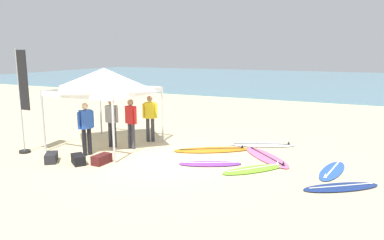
{
  "coord_description": "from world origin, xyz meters",
  "views": [
    {
      "loc": [
        5.46,
        -9.19,
        3.31
      ],
      "look_at": [
        0.27,
        1.61,
        1.0
      ],
      "focal_mm": 33.52,
      "sensor_mm": 36.0,
      "label": 1
    }
  ],
  "objects_px": {
    "surfboard_lime": "(254,169)",
    "person_grey": "(112,119)",
    "gear_bag_on_sand": "(102,159)",
    "gear_bag_near_tent": "(51,158)",
    "surfboard_purple": "(210,164)",
    "person_yellow": "(150,115)",
    "person_blue": "(86,125)",
    "surfboard_white": "(262,145)",
    "surfboard_orange": "(212,150)",
    "gear_bag_by_pole": "(78,159)",
    "canopy_tent": "(104,79)",
    "surfboard_blue": "(332,171)",
    "surfboard_pink": "(266,157)",
    "person_red": "(131,120)",
    "surfboard_navy": "(341,187)",
    "banner_flag": "(23,106)"
  },
  "relations": [
    {
      "from": "person_blue",
      "to": "gear_bag_near_tent",
      "type": "distance_m",
      "value": 1.43
    },
    {
      "from": "surfboard_orange",
      "to": "surfboard_white",
      "type": "bearing_deg",
      "value": 45.76
    },
    {
      "from": "canopy_tent",
      "to": "person_red",
      "type": "relative_size",
      "value": 1.75
    },
    {
      "from": "surfboard_purple",
      "to": "person_yellow",
      "type": "relative_size",
      "value": 1.1
    },
    {
      "from": "canopy_tent",
      "to": "surfboard_lime",
      "type": "distance_m",
      "value": 5.9
    },
    {
      "from": "person_red",
      "to": "person_grey",
      "type": "distance_m",
      "value": 0.72
    },
    {
      "from": "gear_bag_near_tent",
      "to": "surfboard_navy",
      "type": "bearing_deg",
      "value": 10.7
    },
    {
      "from": "person_red",
      "to": "person_grey",
      "type": "bearing_deg",
      "value": -169.47
    },
    {
      "from": "surfboard_white",
      "to": "banner_flag",
      "type": "bearing_deg",
      "value": -147.47
    },
    {
      "from": "person_yellow",
      "to": "surfboard_white",
      "type": "bearing_deg",
      "value": 17.15
    },
    {
      "from": "canopy_tent",
      "to": "person_grey",
      "type": "height_order",
      "value": "canopy_tent"
    },
    {
      "from": "gear_bag_near_tent",
      "to": "surfboard_orange",
      "type": "bearing_deg",
      "value": 39.98
    },
    {
      "from": "surfboard_lime",
      "to": "person_grey",
      "type": "relative_size",
      "value": 1.08
    },
    {
      "from": "surfboard_navy",
      "to": "person_blue",
      "type": "height_order",
      "value": "person_blue"
    },
    {
      "from": "surfboard_purple",
      "to": "person_red",
      "type": "relative_size",
      "value": 1.1
    },
    {
      "from": "surfboard_lime",
      "to": "surfboard_purple",
      "type": "bearing_deg",
      "value": -177.11
    },
    {
      "from": "surfboard_lime",
      "to": "person_yellow",
      "type": "distance_m",
      "value": 4.75
    },
    {
      "from": "surfboard_purple",
      "to": "surfboard_lime",
      "type": "relative_size",
      "value": 1.02
    },
    {
      "from": "canopy_tent",
      "to": "surfboard_pink",
      "type": "distance_m",
      "value": 6.0
    },
    {
      "from": "surfboard_purple",
      "to": "person_blue",
      "type": "distance_m",
      "value": 4.16
    },
    {
      "from": "surfboard_white",
      "to": "surfboard_navy",
      "type": "bearing_deg",
      "value": -48.08
    },
    {
      "from": "surfboard_lime",
      "to": "banner_flag",
      "type": "height_order",
      "value": "banner_flag"
    },
    {
      "from": "surfboard_purple",
      "to": "gear_bag_by_pole",
      "type": "relative_size",
      "value": 3.15
    },
    {
      "from": "canopy_tent",
      "to": "surfboard_blue",
      "type": "distance_m",
      "value": 7.79
    },
    {
      "from": "surfboard_purple",
      "to": "banner_flag",
      "type": "distance_m",
      "value": 6.3
    },
    {
      "from": "surfboard_navy",
      "to": "person_yellow",
      "type": "relative_size",
      "value": 1.13
    },
    {
      "from": "surfboard_purple",
      "to": "person_blue",
      "type": "xyz_separation_m",
      "value": [
        -3.98,
        -0.79,
        0.95
      ]
    },
    {
      "from": "banner_flag",
      "to": "person_yellow",
      "type": "bearing_deg",
      "value": 47.48
    },
    {
      "from": "surfboard_pink",
      "to": "gear_bag_by_pole",
      "type": "xyz_separation_m",
      "value": [
        -4.89,
        -3.03,
        0.1
      ]
    },
    {
      "from": "person_blue",
      "to": "surfboard_lime",
      "type": "bearing_deg",
      "value": 9.24
    },
    {
      "from": "canopy_tent",
      "to": "person_yellow",
      "type": "bearing_deg",
      "value": 51.18
    },
    {
      "from": "gear_bag_on_sand",
      "to": "gear_bag_near_tent",
      "type": "bearing_deg",
      "value": -160.2
    },
    {
      "from": "surfboard_orange",
      "to": "person_yellow",
      "type": "bearing_deg",
      "value": 175.94
    },
    {
      "from": "surfboard_lime",
      "to": "gear_bag_near_tent",
      "type": "bearing_deg",
      "value": -161.6
    },
    {
      "from": "surfboard_pink",
      "to": "gear_bag_near_tent",
      "type": "distance_m",
      "value": 6.62
    },
    {
      "from": "person_blue",
      "to": "surfboard_white",
      "type": "bearing_deg",
      "value": 37.02
    },
    {
      "from": "banner_flag",
      "to": "surfboard_orange",
      "type": "bearing_deg",
      "value": 28.39
    },
    {
      "from": "surfboard_pink",
      "to": "surfboard_navy",
      "type": "xyz_separation_m",
      "value": [
        2.3,
        -1.72,
        0.0
      ]
    },
    {
      "from": "gear_bag_near_tent",
      "to": "gear_bag_by_pole",
      "type": "relative_size",
      "value": 1.0
    },
    {
      "from": "surfboard_lime",
      "to": "surfboard_pink",
      "type": "bearing_deg",
      "value": 89.52
    },
    {
      "from": "person_grey",
      "to": "gear_bag_by_pole",
      "type": "bearing_deg",
      "value": -81.83
    },
    {
      "from": "canopy_tent",
      "to": "surfboard_orange",
      "type": "height_order",
      "value": "canopy_tent"
    },
    {
      "from": "gear_bag_by_pole",
      "to": "person_blue",
      "type": "bearing_deg",
      "value": 115.17
    },
    {
      "from": "surfboard_purple",
      "to": "gear_bag_near_tent",
      "type": "distance_m",
      "value": 4.82
    },
    {
      "from": "surfboard_lime",
      "to": "gear_bag_by_pole",
      "type": "relative_size",
      "value": 3.08
    },
    {
      "from": "person_blue",
      "to": "person_grey",
      "type": "height_order",
      "value": "same"
    },
    {
      "from": "surfboard_navy",
      "to": "surfboard_lime",
      "type": "xyz_separation_m",
      "value": [
        -2.31,
        0.39,
        0.0
      ]
    },
    {
      "from": "surfboard_white",
      "to": "surfboard_lime",
      "type": "bearing_deg",
      "value": -79.67
    },
    {
      "from": "surfboard_blue",
      "to": "person_grey",
      "type": "distance_m",
      "value": 7.25
    },
    {
      "from": "gear_bag_by_pole",
      "to": "person_red",
      "type": "bearing_deg",
      "value": 78.74
    }
  ]
}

